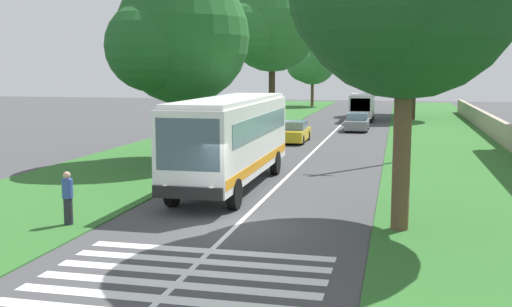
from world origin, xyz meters
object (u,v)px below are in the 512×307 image
Objects in this scene: roadside_tree_left_2 at (311,62)px; roadside_tree_right_1 at (409,36)px; utility_pole at (399,75)px; trailing_car_0 at (294,132)px; trailing_car_1 at (357,122)px; roadside_tree_left_0 at (179,40)px; roadside_tree_left_1 at (270,28)px; pedestrian at (68,197)px; coach_bus at (232,136)px; roadside_tree_right_0 at (414,49)px; trailing_minibus_0 at (362,105)px.

roadside_tree_right_1 is (-11.70, -12.15, 2.54)m from roadside_tree_left_2.
trailing_car_0 is at bearing 40.54° from utility_pole.
trailing_car_1 is 0.43× the size of roadside_tree_left_0.
pedestrian is at bearing -179.76° from roadside_tree_left_1.
trailing_car_1 is at bearing -7.96° from coach_bus.
trailing_car_1 is 10.28m from roadside_tree_left_1.
roadside_tree_left_0 is at bearing 35.64° from coach_bus.
trailing_car_1 is 2.54× the size of pedestrian.
trailing_car_0 is 0.49× the size of utility_pole.
trailing_car_0 is 23.15m from roadside_tree_right_0.
trailing_minibus_0 reaches higher than pedestrian.
roadside_tree_right_0 is (11.98, -4.45, 6.11)m from trailing_car_1.
roadside_tree_left_0 is at bearing 164.54° from trailing_minibus_0.
trailing_minibus_0 is at bearing 1.13° from trailing_car_1.
trailing_car_1 is 14.16m from roadside_tree_right_0.
coach_bus is 1.27× the size of utility_pole.
trailing_minibus_0 is 0.50× the size of roadside_tree_left_1.
roadside_tree_right_0 reaches higher than trailing_minibus_0.
roadside_tree_left_0 is 18.34m from roadside_tree_left_1.
roadside_tree_right_0 is at bearing -62.80° from trailing_minibus_0.
roadside_tree_left_2 reaches higher than trailing_car_0.
roadside_tree_right_0 is at bearing -20.39° from trailing_car_1.
roadside_tree_right_1 reaches higher than roadside_tree_right_0.
trailing_car_1 is 21.17m from roadside_tree_right_1.
coach_bus is at bearing 141.67° from utility_pole.
roadside_tree_left_0 is 1.10× the size of roadside_tree_left_2.
coach_bus is 6.60× the size of pedestrian.
trailing_car_0 is 2.54× the size of pedestrian.
roadside_tree_left_0 reaches higher than trailing_car_0.
roadside_tree_right_0 is 0.88× the size of roadside_tree_right_1.
roadside_tree_left_0 is at bearing 100.61° from utility_pole.
utility_pole is 19.00m from pedestrian.
roadside_tree_right_1 is (38.17, -12.11, 2.00)m from roadside_tree_left_0.
roadside_tree_left_1 is at bearing 150.99° from roadside_tree_right_1.
trailing_minibus_0 is 23.23m from roadside_tree_left_2.
roadside_tree_right_1 is (19.95, -11.06, 0.22)m from roadside_tree_left_1.
trailing_minibus_0 reaches higher than trailing_car_1.
coach_bus reaches higher than pedestrian.
roadside_tree_right_1 is at bearing -29.01° from roadside_tree_left_1.
utility_pole is at bearing -172.80° from trailing_minibus_0.
roadside_tree_left_1 is at bearing 32.21° from utility_pole.
roadside_tree_left_2 is 5.38× the size of pedestrian.
trailing_car_1 is (8.82, -3.66, 0.00)m from trailing_car_0.
pedestrian is at bearing 168.04° from trailing_car_1.
trailing_car_1 is 0.36× the size of roadside_tree_right_1.
pedestrian is (-51.80, 10.93, -7.46)m from roadside_tree_right_1.
roadside_tree_left_2 is at bearing 46.07° from roadside_tree_right_1.
roadside_tree_left_2 is 63.70m from pedestrian.
roadside_tree_left_0 is (-18.87, 8.06, 5.69)m from trailing_car_1.
roadside_tree_left_2 is 49.10m from utility_pole.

